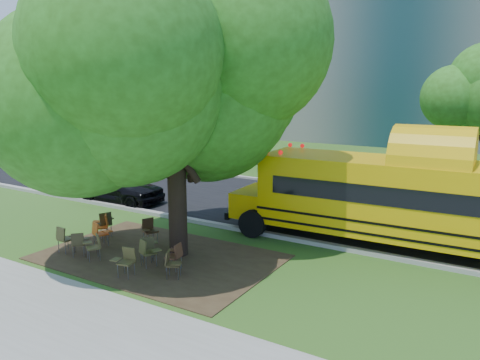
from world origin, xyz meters
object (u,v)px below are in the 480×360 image
Objects in this scene: chair_0 at (65,237)px; black_car at (119,186)px; chair_4 at (147,250)px; chair_5 at (126,259)px; chair_1 at (99,232)px; chair_9 at (103,224)px; school_bus at (425,202)px; chair_3 at (94,245)px; bg_car_red at (135,163)px; chair_6 at (175,254)px; chair_10 at (149,229)px; chair_11 at (148,246)px; chair_8 at (105,222)px; pedestrian_a at (81,147)px; chair_2 at (79,242)px; bg_car_silver at (107,153)px; chair_7 at (172,262)px; main_tree at (174,75)px; pedestrian_b at (82,140)px.

chair_0 is 6.39m from black_car.
chair_4 reaches higher than chair_5.
chair_9 is at bearing 146.75° from chair_1.
school_bus is 14.86× the size of chair_3.
black_car is (-3.26, 3.96, 0.18)m from chair_9.
chair_6 is at bearing -156.13° from bg_car_red.
chair_11 is at bearing 63.62° from chair_10.
chair_8 is 0.19× the size of bg_car_red.
chair_8 is (-0.10, 1.73, 0.03)m from chair_0.
pedestrian_a is (-14.74, 13.19, 0.27)m from chair_0.
pedestrian_a is (-15.96, 13.12, 0.31)m from chair_3.
chair_2 is 17.32m from bg_car_silver.
chair_7 is 0.17× the size of bg_car_red.
bg_car_silver is at bearing -106.53° from chair_10.
pedestrian_a reaches higher than chair_9.
main_tree is at bearing -122.69° from black_car.
school_bus is 10.34m from chair_9.
pedestrian_b is (-19.65, 15.41, 0.47)m from chair_5.
main_tree is 11.50× the size of chair_7.
chair_8 is 15.61m from bg_car_silver.
chair_2 is 1.00× the size of chair_7.
chair_9 is 11.61m from bg_car_red.
chair_1 is at bearing 66.10° from chair_0.
chair_3 is 1.01× the size of chair_11.
pedestrian_b reaches higher than chair_11.
chair_7 is (1.10, -0.27, -0.03)m from chair_4.
pedestrian_a is at bearing 54.46° from black_car.
chair_7 is 0.87× the size of chair_8.
chair_11 is at bearing -96.17° from pedestrian_a.
bg_car_red is (-11.25, 10.46, 0.17)m from chair_7.
chair_2 is 1.86m from chair_8.
chair_4 is at bearing -90.64° from chair_8.
pedestrian_a is at bearing 47.41° from chair_6.
pedestrian_b reaches higher than chair_2.
black_car is 2.66× the size of pedestrian_a.
chair_9 is at bearing -44.07° from chair_5.
chair_3 is at bearing 6.31° from chair_0.
chair_10 reaches higher than chair_3.
chair_10 is at bearing 59.89° from chair_1.
chair_10 is 22.59m from pedestrian_b.
pedestrian_b reaches higher than pedestrian_a.
chair_3 is 7.04m from black_car.
chair_8 reaches higher than chair_1.
chair_1 is 2.73m from chair_5.
pedestrian_b is (-18.40, 13.10, 0.45)m from chair_10.
pedestrian_b is (-20.53, 14.39, 0.48)m from chair_6.
chair_0 is at bearing 34.80° from chair_3.
main_tree is 8.75m from black_car.
chair_8 is 1.02× the size of chair_9.
chair_10 is 0.20× the size of bg_car_silver.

